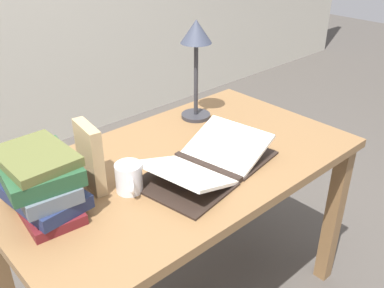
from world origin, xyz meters
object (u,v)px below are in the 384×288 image
Objects in this scene: book_stack_tall at (40,181)px; reading_lamp at (196,46)px; open_book at (207,163)px; book_standing_upright at (90,157)px; coffee_mug at (129,178)px.

reading_lamp reaches higher than book_stack_tall.
book_stack_tall reaches higher than open_book.
coffee_mug is at bearing -46.21° from book_standing_upright.
book_standing_upright reaches higher than open_book.
reading_lamp is 3.74× the size of coffee_mug.
open_book is 4.83× the size of coffee_mug.
open_book is 2.44× the size of book_standing_upright.
open_book is at bearing -15.21° from coffee_mug.
reading_lamp is at bearing 42.96° from open_book.
book_standing_upright reaches higher than coffee_mug.
reading_lamp reaches higher than open_book.
book_standing_upright reaches higher than book_stack_tall.
coffee_mug is at bearing 155.32° from open_book.
book_standing_upright is at bearing -164.49° from reading_lamp.
open_book is 1.29× the size of reading_lamp.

